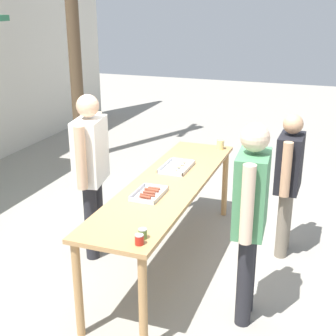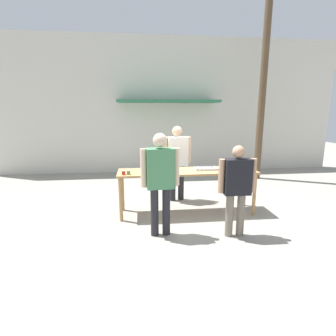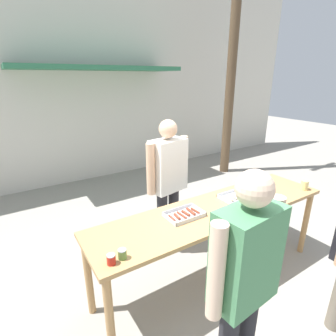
# 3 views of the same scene
# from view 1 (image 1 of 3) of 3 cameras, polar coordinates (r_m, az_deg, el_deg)

# --- Properties ---
(ground_plane) EXTENTS (24.00, 24.00, 0.00)m
(ground_plane) POSITION_cam_1_polar(r_m,az_deg,el_deg) (5.09, -0.00, -11.30)
(ground_plane) COLOR gray
(serving_table) EXTENTS (2.81, 0.70, 0.91)m
(serving_table) POSITION_cam_1_polar(r_m,az_deg,el_deg) (4.73, -0.00, -2.87)
(serving_table) COLOR tan
(serving_table) RESTS_ON ground
(food_tray_sausages) EXTENTS (0.38, 0.25, 0.04)m
(food_tray_sausages) POSITION_cam_1_polar(r_m,az_deg,el_deg) (4.37, -2.35, -3.20)
(food_tray_sausages) COLOR silver
(food_tray_sausages) RESTS_ON serving_table
(food_tray_buns) EXTENTS (0.45, 0.28, 0.05)m
(food_tray_buns) POSITION_cam_1_polar(r_m,az_deg,el_deg) (5.06, 1.08, 0.13)
(food_tray_buns) COLOR silver
(food_tray_buns) RESTS_ON serving_table
(condiment_jar_mustard) EXTENTS (0.07, 0.07, 0.08)m
(condiment_jar_mustard) POSITION_cam_1_polar(r_m,az_deg,el_deg) (3.52, -3.52, -8.70)
(condiment_jar_mustard) COLOR #B22319
(condiment_jar_mustard) RESTS_ON serving_table
(condiment_jar_ketchup) EXTENTS (0.07, 0.07, 0.08)m
(condiment_jar_ketchup) POSITION_cam_1_polar(r_m,az_deg,el_deg) (3.61, -3.11, -8.00)
(condiment_jar_ketchup) COLOR #567A38
(condiment_jar_ketchup) RESTS_ON serving_table
(beer_cup) EXTENTS (0.09, 0.09, 0.12)m
(beer_cup) POSITION_cam_1_polar(r_m,az_deg,el_deg) (5.75, 6.41, 2.85)
(beer_cup) COLOR #DBC67A
(beer_cup) RESTS_ON serving_table
(person_server_behind_table) EXTENTS (0.67, 0.34, 1.76)m
(person_server_behind_table) POSITION_cam_1_polar(r_m,az_deg,el_deg) (4.89, -9.37, 0.55)
(person_server_behind_table) COLOR #232328
(person_server_behind_table) RESTS_ON ground
(person_customer_holding_hotdog) EXTENTS (0.65, 0.28, 1.75)m
(person_customer_holding_hotdog) POSITION_cam_1_polar(r_m,az_deg,el_deg) (3.86, 10.03, -4.87)
(person_customer_holding_hotdog) COLOR #232328
(person_customer_holding_hotdog) RESTS_ON ground
(person_customer_with_cup) EXTENTS (0.63, 0.25, 1.56)m
(person_customer_with_cup) POSITION_cam_1_polar(r_m,az_deg,el_deg) (5.04, 14.48, -0.75)
(person_customer_with_cup) COLOR #756B5B
(person_customer_with_cup) RESTS_ON ground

